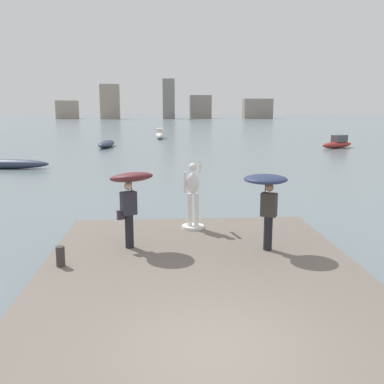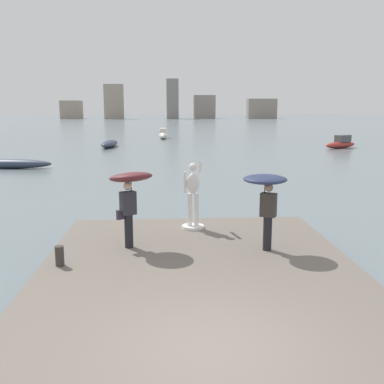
# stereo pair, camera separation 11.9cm
# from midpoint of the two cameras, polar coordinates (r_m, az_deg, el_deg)

# --- Properties ---
(ground_plane) EXTENTS (400.00, 400.00, 0.00)m
(ground_plane) POSITION_cam_midpoint_polar(r_m,az_deg,el_deg) (46.29, -2.77, 5.93)
(ground_plane) COLOR slate
(pier) EXTENTS (7.34, 10.98, 0.40)m
(pier) POSITION_cam_midpoint_polar(r_m,az_deg,el_deg) (9.43, 1.29, -12.86)
(pier) COLOR #70665B
(pier) RESTS_ON ground
(statue_white_figure) EXTENTS (0.67, 0.90, 2.01)m
(statue_white_figure) POSITION_cam_midpoint_polar(r_m,az_deg,el_deg) (13.20, -0.15, -0.77)
(statue_white_figure) COLOR white
(statue_white_figure) RESTS_ON pier
(onlooker_left) EXTENTS (1.52, 1.53, 2.05)m
(onlooker_left) POSITION_cam_midpoint_polar(r_m,az_deg,el_deg) (11.41, -8.21, 0.66)
(onlooker_left) COLOR black
(onlooker_left) RESTS_ON pier
(onlooker_right) EXTENTS (1.51, 1.51, 1.93)m
(onlooker_right) POSITION_cam_midpoint_polar(r_m,az_deg,el_deg) (11.26, 9.27, 0.31)
(onlooker_right) COLOR black
(onlooker_right) RESTS_ON pier
(mooring_bollard) EXTENTS (0.20, 0.20, 0.47)m
(mooring_bollard) POSITION_cam_midpoint_polar(r_m,az_deg,el_deg) (10.69, -16.89, -7.93)
(mooring_bollard) COLOR #38332D
(mooring_bollard) RESTS_ON pier
(boat_near) EXTENTS (1.10, 5.26, 1.28)m
(boat_near) POSITION_cam_midpoint_polar(r_m,az_deg,el_deg) (57.73, -4.24, 7.40)
(boat_near) COLOR silver
(boat_near) RESTS_ON ground
(boat_mid) EXTENTS (5.53, 1.57, 0.61)m
(boat_mid) POSITION_cam_midpoint_polar(r_m,az_deg,el_deg) (31.67, -22.71, 3.36)
(boat_mid) COLOR #2D384C
(boat_mid) RESTS_ON ground
(boat_far) EXTENTS (4.22, 3.18, 1.26)m
(boat_far) POSITION_cam_midpoint_polar(r_m,az_deg,el_deg) (46.36, 18.16, 5.98)
(boat_far) COLOR #9E2D28
(boat_far) RESTS_ON ground
(boat_leftward) EXTENTS (1.71, 5.17, 0.68)m
(boat_leftward) POSITION_cam_midpoint_polar(r_m,az_deg,el_deg) (45.73, -11.04, 6.11)
(boat_leftward) COLOR #2D384C
(boat_leftward) RESTS_ON ground
(distant_skyline) EXTENTS (74.29, 10.29, 13.30)m
(distant_skyline) POSITION_cam_midpoint_polar(r_m,az_deg,el_deg) (156.22, -3.54, 11.13)
(distant_skyline) COLOR gray
(distant_skyline) RESTS_ON ground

